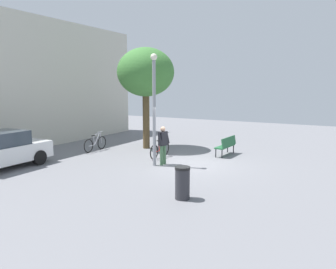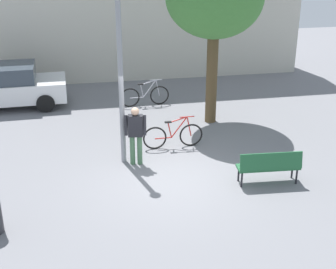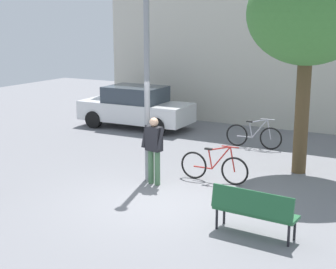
{
  "view_description": "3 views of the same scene",
  "coord_description": "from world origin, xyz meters",
  "px_view_note": "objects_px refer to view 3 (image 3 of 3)",
  "views": [
    {
      "loc": [
        -12.73,
        -5.98,
        3.39
      ],
      "look_at": [
        0.36,
        1.38,
        1.15
      ],
      "focal_mm": 34.96,
      "sensor_mm": 36.0,
      "label": 1
    },
    {
      "loc": [
        -2.14,
        -11.24,
        6.21
      ],
      "look_at": [
        0.13,
        1.0,
        0.82
      ],
      "focal_mm": 52.67,
      "sensor_mm": 36.0,
      "label": 2
    },
    {
      "loc": [
        5.35,
        -9.32,
        3.99
      ],
      "look_at": [
        -0.52,
        1.26,
        1.23
      ],
      "focal_mm": 54.45,
      "sensor_mm": 36.0,
      "label": 3
    }
  ],
  "objects_px": {
    "park_bench": "(254,209)",
    "lamppost": "(147,73)",
    "person_by_lamppost": "(154,146)",
    "parked_car_white": "(136,107)",
    "plaza_tree": "(308,15)",
    "bicycle_silver": "(254,136)",
    "bicycle_red": "(214,167)"
  },
  "relations": [
    {
      "from": "park_bench",
      "to": "lamppost",
      "type": "bearing_deg",
      "value": 150.42
    },
    {
      "from": "person_by_lamppost",
      "to": "parked_car_white",
      "type": "bearing_deg",
      "value": 126.35
    },
    {
      "from": "park_bench",
      "to": "plaza_tree",
      "type": "bearing_deg",
      "value": 94.23
    },
    {
      "from": "park_bench",
      "to": "plaza_tree",
      "type": "height_order",
      "value": "plaza_tree"
    },
    {
      "from": "bicycle_silver",
      "to": "parked_car_white",
      "type": "height_order",
      "value": "parked_car_white"
    },
    {
      "from": "bicycle_silver",
      "to": "parked_car_white",
      "type": "bearing_deg",
      "value": 170.83
    },
    {
      "from": "plaza_tree",
      "to": "bicycle_silver",
      "type": "bearing_deg",
      "value": 135.3
    },
    {
      "from": "bicycle_silver",
      "to": "lamppost",
      "type": "bearing_deg",
      "value": -105.63
    },
    {
      "from": "plaza_tree",
      "to": "parked_car_white",
      "type": "bearing_deg",
      "value": 158.39
    },
    {
      "from": "bicycle_red",
      "to": "parked_car_white",
      "type": "relative_size",
      "value": 0.43
    },
    {
      "from": "lamppost",
      "to": "park_bench",
      "type": "height_order",
      "value": "lamppost"
    },
    {
      "from": "lamppost",
      "to": "bicycle_red",
      "type": "relative_size",
      "value": 2.6
    },
    {
      "from": "parked_car_white",
      "to": "bicycle_red",
      "type": "bearing_deg",
      "value": -41.13
    },
    {
      "from": "bicycle_silver",
      "to": "parked_car_white",
      "type": "distance_m",
      "value": 4.99
    },
    {
      "from": "plaza_tree",
      "to": "lamppost",
      "type": "bearing_deg",
      "value": -141.97
    },
    {
      "from": "person_by_lamppost",
      "to": "park_bench",
      "type": "height_order",
      "value": "person_by_lamppost"
    },
    {
      "from": "lamppost",
      "to": "person_by_lamppost",
      "type": "distance_m",
      "value": 1.77
    },
    {
      "from": "park_bench",
      "to": "bicycle_red",
      "type": "xyz_separation_m",
      "value": [
        -1.97,
        2.64,
        -0.16
      ]
    },
    {
      "from": "plaza_tree",
      "to": "bicycle_silver",
      "type": "distance_m",
      "value": 4.59
    },
    {
      "from": "park_bench",
      "to": "bicycle_silver",
      "type": "bearing_deg",
      "value": 109.57
    },
    {
      "from": "plaza_tree",
      "to": "bicycle_silver",
      "type": "xyz_separation_m",
      "value": [
        -1.95,
        1.93,
        -3.69
      ]
    },
    {
      "from": "park_bench",
      "to": "bicycle_silver",
      "type": "height_order",
      "value": "bicycle_silver"
    },
    {
      "from": "lamppost",
      "to": "parked_car_white",
      "type": "bearing_deg",
      "value": 125.26
    },
    {
      "from": "bicycle_silver",
      "to": "park_bench",
      "type": "bearing_deg",
      "value": -70.43
    },
    {
      "from": "lamppost",
      "to": "plaza_tree",
      "type": "xyz_separation_m",
      "value": [
        3.18,
        2.49,
        1.38
      ]
    },
    {
      "from": "bicycle_red",
      "to": "bicycle_silver",
      "type": "relative_size",
      "value": 1.0
    },
    {
      "from": "bicycle_red",
      "to": "parked_car_white",
      "type": "xyz_separation_m",
      "value": [
        -5.23,
        4.56,
        0.39
      ]
    },
    {
      "from": "parked_car_white",
      "to": "park_bench",
      "type": "bearing_deg",
      "value": -45.03
    },
    {
      "from": "bicycle_red",
      "to": "parked_car_white",
      "type": "height_order",
      "value": "parked_car_white"
    },
    {
      "from": "lamppost",
      "to": "person_by_lamppost",
      "type": "relative_size",
      "value": 2.82
    },
    {
      "from": "bicycle_silver",
      "to": "plaza_tree",
      "type": "bearing_deg",
      "value": -44.7
    },
    {
      "from": "park_bench",
      "to": "bicycle_silver",
      "type": "xyz_separation_m",
      "value": [
        -2.28,
        6.41,
        -0.16
      ]
    }
  ]
}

